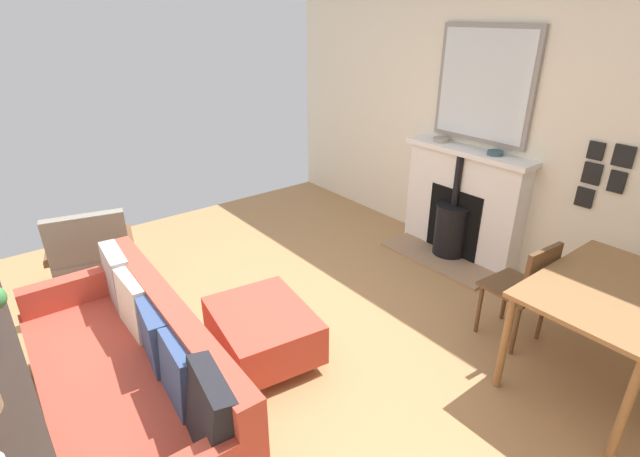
{
  "coord_description": "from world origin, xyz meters",
  "views": [
    {
      "loc": [
        1.15,
        2.54,
        2.29
      ],
      "look_at": [
        -0.81,
        0.03,
        0.83
      ],
      "focal_mm": 26.53,
      "sensor_mm": 36.0,
      "label": 1
    }
  ],
  "objects_px": {
    "sofa": "(133,378)",
    "dining_chair_near_fireplace": "(526,285)",
    "mantel_bowl_near": "(441,139)",
    "fireplace": "(460,209)",
    "armchair_accent": "(91,249)",
    "dining_table": "(613,300)",
    "ottoman": "(263,329)",
    "mantel_bowl_far": "(495,153)"
  },
  "relations": [
    {
      "from": "mantel_bowl_near",
      "to": "armchair_accent",
      "type": "distance_m",
      "value": 3.4
    },
    {
      "from": "fireplace",
      "to": "armchair_accent",
      "type": "xyz_separation_m",
      "value": [
        3.15,
        -1.36,
        -0.01
      ]
    },
    {
      "from": "dining_chair_near_fireplace",
      "to": "armchair_accent",
      "type": "bearing_deg",
      "value": -47.76
    },
    {
      "from": "sofa",
      "to": "mantel_bowl_far",
      "type": "bearing_deg",
      "value": 179.47
    },
    {
      "from": "fireplace",
      "to": "dining_chair_near_fireplace",
      "type": "distance_m",
      "value": 1.45
    },
    {
      "from": "dining_chair_near_fireplace",
      "to": "dining_table",
      "type": "bearing_deg",
      "value": 90.6
    },
    {
      "from": "sofa",
      "to": "dining_chair_near_fireplace",
      "type": "distance_m",
      "value": 2.7
    },
    {
      "from": "fireplace",
      "to": "ottoman",
      "type": "distance_m",
      "value": 2.45
    },
    {
      "from": "sofa",
      "to": "mantel_bowl_near",
      "type": "bearing_deg",
      "value": -170.17
    },
    {
      "from": "fireplace",
      "to": "armchair_accent",
      "type": "height_order",
      "value": "fireplace"
    },
    {
      "from": "sofa",
      "to": "ottoman",
      "type": "height_order",
      "value": "sofa"
    },
    {
      "from": "mantel_bowl_far",
      "to": "armchair_accent",
      "type": "bearing_deg",
      "value": -27.27
    },
    {
      "from": "dining_table",
      "to": "armchair_accent",
      "type": "bearing_deg",
      "value": -53.16
    },
    {
      "from": "sofa",
      "to": "dining_table",
      "type": "bearing_deg",
      "value": 149.25
    },
    {
      "from": "fireplace",
      "to": "mantel_bowl_near",
      "type": "distance_m",
      "value": 0.72
    },
    {
      "from": "dining_chair_near_fireplace",
      "to": "ottoman",
      "type": "bearing_deg",
      "value": -32.58
    },
    {
      "from": "sofa",
      "to": "dining_chair_near_fireplace",
      "type": "bearing_deg",
      "value": 159.29
    },
    {
      "from": "armchair_accent",
      "to": "dining_chair_near_fireplace",
      "type": "bearing_deg",
      "value": 132.24
    },
    {
      "from": "mantel_bowl_far",
      "to": "dining_table",
      "type": "distance_m",
      "value": 1.76
    },
    {
      "from": "dining_chair_near_fireplace",
      "to": "mantel_bowl_near",
      "type": "bearing_deg",
      "value": -118.98
    },
    {
      "from": "armchair_accent",
      "to": "dining_table",
      "type": "distance_m",
      "value": 3.89
    },
    {
      "from": "armchair_accent",
      "to": "sofa",
      "type": "bearing_deg",
      "value": 82.93
    },
    {
      "from": "fireplace",
      "to": "armchair_accent",
      "type": "relative_size",
      "value": 1.55
    },
    {
      "from": "mantel_bowl_far",
      "to": "dining_chair_near_fireplace",
      "type": "bearing_deg",
      "value": 47.28
    },
    {
      "from": "mantel_bowl_far",
      "to": "dining_chair_near_fireplace",
      "type": "relative_size",
      "value": 0.18
    },
    {
      "from": "mantel_bowl_near",
      "to": "fireplace",
      "type": "bearing_deg",
      "value": 85.27
    },
    {
      "from": "mantel_bowl_far",
      "to": "armchair_accent",
      "type": "xyz_separation_m",
      "value": [
        3.17,
        -1.64,
        -0.64
      ]
    },
    {
      "from": "fireplace",
      "to": "dining_table",
      "type": "distance_m",
      "value": 1.94
    },
    {
      "from": "fireplace",
      "to": "mantel_bowl_far",
      "type": "height_order",
      "value": "mantel_bowl_far"
    },
    {
      "from": "fireplace",
      "to": "sofa",
      "type": "distance_m",
      "value": 3.36
    },
    {
      "from": "sofa",
      "to": "ottoman",
      "type": "xyz_separation_m",
      "value": [
        -0.92,
        -0.07,
        -0.12
      ]
    },
    {
      "from": "fireplace",
      "to": "ottoman",
      "type": "bearing_deg",
      "value": 4.04
    },
    {
      "from": "ottoman",
      "to": "mantel_bowl_far",
      "type": "bearing_deg",
      "value": 177.57
    },
    {
      "from": "mantel_bowl_near",
      "to": "ottoman",
      "type": "xyz_separation_m",
      "value": [
        2.46,
        0.51,
        -0.89
      ]
    },
    {
      "from": "ottoman",
      "to": "dining_table",
      "type": "bearing_deg",
      "value": 135.64
    },
    {
      "from": "sofa",
      "to": "ottoman",
      "type": "relative_size",
      "value": 2.34
    },
    {
      "from": "ottoman",
      "to": "fireplace",
      "type": "bearing_deg",
      "value": -175.96
    },
    {
      "from": "sofa",
      "to": "dining_chair_near_fireplace",
      "type": "xyz_separation_m",
      "value": [
        -2.52,
        0.95,
        0.13
      ]
    },
    {
      "from": "armchair_accent",
      "to": "ottoman",
      "type": "bearing_deg",
      "value": 115.07
    },
    {
      "from": "mantel_bowl_far",
      "to": "fireplace",
      "type": "bearing_deg",
      "value": -84.18
    },
    {
      "from": "dining_table",
      "to": "dining_chair_near_fireplace",
      "type": "distance_m",
      "value": 0.57
    },
    {
      "from": "fireplace",
      "to": "ottoman",
      "type": "relative_size",
      "value": 1.55
    }
  ]
}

